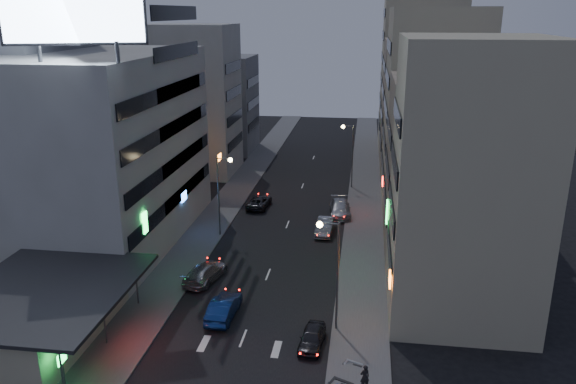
% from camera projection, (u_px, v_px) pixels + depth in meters
% --- Properties ---
extents(ground, '(180.00, 180.00, 0.00)m').
position_uv_depth(ground, '(229.00, 373.00, 34.97)').
color(ground, black).
rests_on(ground, ground).
extents(sidewalk_left, '(4.00, 120.00, 0.12)m').
position_uv_depth(sidewalk_left, '(223.00, 208.00, 64.29)').
color(sidewalk_left, '#4C4C4F').
rests_on(sidewalk_left, ground).
extents(sidewalk_right, '(4.00, 120.00, 0.12)m').
position_uv_depth(sidewalk_right, '(364.00, 215.00, 62.17)').
color(sidewalk_right, '#4C4C4F').
rests_on(sidewalk_right, ground).
extents(food_court, '(11.00, 13.00, 3.88)m').
position_uv_depth(food_court, '(36.00, 313.00, 38.08)').
color(food_court, tan).
rests_on(food_court, ground).
extents(white_building, '(14.00, 24.00, 18.00)m').
position_uv_depth(white_building, '(102.00, 150.00, 53.32)').
color(white_building, '#B1B0AC').
rests_on(white_building, ground).
extents(grey_tower, '(10.00, 14.00, 34.00)m').
position_uv_depth(grey_tower, '(21.00, 60.00, 54.89)').
color(grey_tower, gray).
rests_on(grey_tower, ground).
extents(shophouse_near, '(10.00, 11.00, 20.00)m').
position_uv_depth(shophouse_near, '(466.00, 182.00, 39.82)').
color(shophouse_near, tan).
rests_on(shophouse_near, ground).
extents(shophouse_mid, '(11.00, 12.00, 16.00)m').
position_uv_depth(shophouse_mid, '(449.00, 167.00, 51.21)').
color(shophouse_mid, tan).
rests_on(shophouse_mid, ground).
extents(shophouse_far, '(10.00, 14.00, 22.00)m').
position_uv_depth(shophouse_far, '(432.00, 111.00, 62.62)').
color(shophouse_far, tan).
rests_on(shophouse_far, ground).
extents(far_left_a, '(11.00, 10.00, 20.00)m').
position_uv_depth(far_left_a, '(194.00, 100.00, 76.38)').
color(far_left_a, '#B1B0AC').
rests_on(far_left_a, ground).
extents(far_left_b, '(12.00, 10.00, 15.00)m').
position_uv_depth(far_left_b, '(216.00, 104.00, 89.47)').
color(far_left_b, gray).
rests_on(far_left_b, ground).
extents(far_right_a, '(11.00, 12.00, 18.00)m').
position_uv_depth(far_right_a, '(423.00, 107.00, 77.30)').
color(far_right_a, tan).
rests_on(far_right_a, ground).
extents(far_right_b, '(12.00, 12.00, 24.00)m').
position_uv_depth(far_right_b, '(420.00, 74.00, 89.52)').
color(far_right_b, tan).
rests_on(far_right_b, ground).
extents(billboard, '(9.52, 3.75, 6.20)m').
position_uv_depth(billboard, '(73.00, 9.00, 39.46)').
color(billboard, '#595B60').
rests_on(billboard, white_building).
extents(street_lamp_right_near, '(1.60, 0.44, 8.02)m').
position_uv_depth(street_lamp_right_near, '(332.00, 260.00, 38.20)').
color(street_lamp_right_near, '#595B60').
rests_on(street_lamp_right_near, sidewalk_right).
extents(street_lamp_left, '(1.60, 0.44, 8.02)m').
position_uv_depth(street_lamp_left, '(222.00, 185.00, 54.85)').
color(street_lamp_left, '#595B60').
rests_on(street_lamp_left, sidewalk_left).
extents(street_lamp_right_far, '(1.60, 0.44, 8.02)m').
position_uv_depth(street_lamp_right_far, '(350.00, 147.00, 70.26)').
color(street_lamp_right_far, '#595B60').
rests_on(street_lamp_right_far, sidewalk_right).
extents(parked_car_right_near, '(1.85, 3.90, 1.29)m').
position_uv_depth(parked_car_right_near, '(312.00, 338.00, 37.66)').
color(parked_car_right_near, '#232327').
rests_on(parked_car_right_near, ground).
extents(parked_car_right_mid, '(1.78, 4.60, 1.50)m').
position_uv_depth(parked_car_right_mid, '(325.00, 226.00, 56.89)').
color(parked_car_right_mid, '#9C9EA4').
rests_on(parked_car_right_mid, ground).
extents(parked_car_left, '(2.51, 4.94, 1.34)m').
position_uv_depth(parked_car_left, '(259.00, 202.00, 64.56)').
color(parked_car_left, '#29292E').
rests_on(parked_car_left, ground).
extents(parked_car_right_far, '(2.77, 5.65, 1.58)m').
position_uv_depth(parked_car_right_far, '(340.00, 208.00, 61.98)').
color(parked_car_right_far, '#A0A3A8').
rests_on(parked_car_right_far, ground).
extents(road_car_blue, '(1.82, 4.78, 1.55)m').
position_uv_depth(road_car_blue, '(224.00, 308.00, 41.21)').
color(road_car_blue, navy).
rests_on(road_car_blue, ground).
extents(road_car_silver, '(3.20, 5.52, 1.50)m').
position_uv_depth(road_car_silver, '(205.00, 272.00, 46.85)').
color(road_car_silver, '#A2A2AA').
rests_on(road_car_silver, ground).
extents(person, '(0.68, 0.57, 1.59)m').
position_uv_depth(person, '(365.00, 377.00, 33.16)').
color(person, black).
rests_on(person, sidewalk_right).
extents(scooter_blue, '(1.07, 2.03, 1.18)m').
position_uv_depth(scooter_blue, '(358.00, 380.00, 33.18)').
color(scooter_blue, navy).
rests_on(scooter_blue, sidewalk_right).
extents(scooter_black_b, '(1.45, 2.15, 1.25)m').
position_uv_depth(scooter_black_b, '(355.00, 375.00, 33.60)').
color(scooter_black_b, black).
rests_on(scooter_black_b, sidewalk_right).
extents(scooter_silver_b, '(1.12, 1.79, 1.04)m').
position_uv_depth(scooter_silver_b, '(364.00, 357.00, 35.57)').
color(scooter_silver_b, '#A1A2A8').
rests_on(scooter_silver_b, sidewalk_right).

